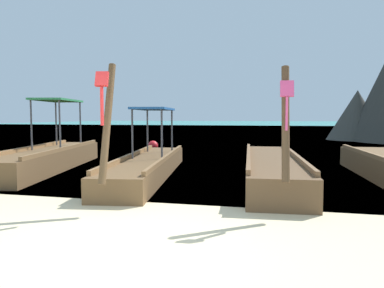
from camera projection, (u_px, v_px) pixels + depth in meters
The scene contains 6 objects.
ground at pixel (112, 248), 4.28m from camera, with size 120.00×120.00×0.00m, color beige.
sea_water at pixel (264, 125), 64.81m from camera, with size 120.00×120.00×0.00m, color #2DB29E.
longtail_boat_yellow_ribbon at pixel (49, 157), 10.57m from camera, with size 2.42×6.50×2.42m.
longtail_boat_red_ribbon at pixel (149, 164), 9.45m from camera, with size 2.00×7.01×2.46m.
longtail_boat_pink_ribbon at pixel (272, 168), 8.87m from camera, with size 1.63×6.74×2.35m.
mooring_buoy_near at pixel (153, 146), 16.38m from camera, with size 0.46×0.46×0.46m.
Camera 1 is at (1.85, -3.86, 1.55)m, focal length 33.91 mm.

